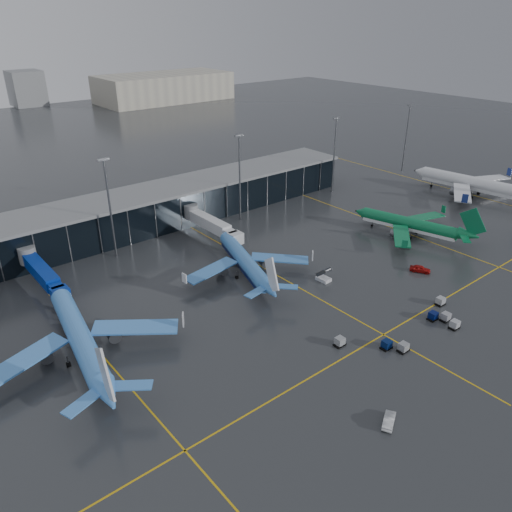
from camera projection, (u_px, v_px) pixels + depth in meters
ground at (293, 319)px, 101.32m from camera, size 600.00×600.00×0.00m
terminal_pier at (145, 210)px, 142.07m from camera, size 142.00×17.00×10.70m
jet_bridges at (43, 274)px, 109.36m from camera, size 94.00×27.50×7.20m
flood_masts at (180, 189)px, 132.86m from camera, size 203.00×0.50×25.50m
distant_hangars at (58, 96)px, 313.68m from camera, size 260.00×71.00×22.00m
taxi_lines at (293, 284)px, 114.37m from camera, size 220.00×120.00×0.02m
airliner_arkefly at (77, 325)px, 87.94m from camera, size 42.98×47.32×13.00m
airliner_klm_near at (244, 252)px, 116.59m from camera, size 42.49×45.37×11.39m
airliner_aer_lingus at (410, 217)px, 137.11m from camera, size 39.87×43.04×11.13m
airliner_ba at (472, 175)px, 166.86m from camera, size 45.76×50.55×14.04m
baggage_carts at (416, 327)px, 97.59m from camera, size 29.73×11.99×1.70m
mobile_airstair at (324, 278)px, 115.70m from camera, size 2.37×3.31×3.45m
service_van_red at (420, 269)px, 119.51m from camera, size 4.00×5.15×1.64m
service_van_white at (389, 420)px, 75.37m from camera, size 4.61×3.47×1.45m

